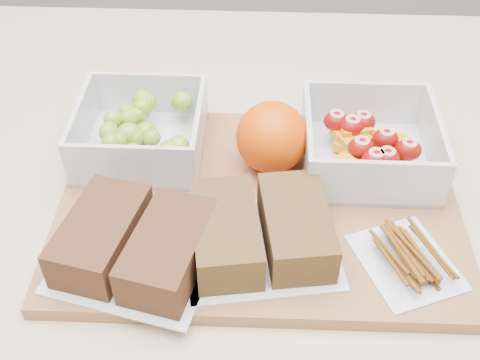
% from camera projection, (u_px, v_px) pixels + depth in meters
% --- Properties ---
extents(cutting_board, '(0.42, 0.30, 0.02)m').
position_uv_depth(cutting_board, '(258.00, 203.00, 0.64)').
color(cutting_board, '#98663F').
rests_on(cutting_board, counter).
extents(grape_container, '(0.14, 0.14, 0.06)m').
position_uv_depth(grape_container, '(142.00, 130.00, 0.68)').
color(grape_container, silver).
rests_on(grape_container, cutting_board).
extents(fruit_container, '(0.14, 0.14, 0.06)m').
position_uv_depth(fruit_container, '(369.00, 147.00, 0.66)').
color(fruit_container, silver).
rests_on(fruit_container, cutting_board).
extents(orange, '(0.08, 0.08, 0.08)m').
position_uv_depth(orange, '(272.00, 137.00, 0.65)').
color(orange, '#EA4C05').
rests_on(orange, cutting_board).
extents(sandwich_bag_left, '(0.17, 0.16, 0.04)m').
position_uv_depth(sandwich_bag_left, '(135.00, 244.00, 0.56)').
color(sandwich_bag_left, silver).
rests_on(sandwich_bag_left, cutting_board).
extents(sandwich_bag_center, '(0.17, 0.15, 0.04)m').
position_uv_depth(sandwich_bag_center, '(261.00, 231.00, 0.57)').
color(sandwich_bag_center, silver).
rests_on(sandwich_bag_center, cutting_board).
extents(pretzel_bag, '(0.11, 0.12, 0.02)m').
position_uv_depth(pretzel_bag, '(407.00, 256.00, 0.57)').
color(pretzel_bag, silver).
rests_on(pretzel_bag, cutting_board).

